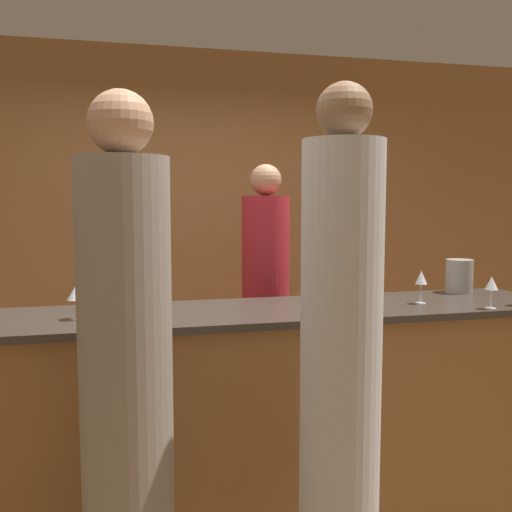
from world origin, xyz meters
name	(u,v)px	position (x,y,z in m)	size (l,w,h in m)	color
back_wall	(185,226)	(0.00, 1.96, 1.40)	(8.00, 0.06, 2.80)	olive
bar_counter	(233,417)	(0.00, 0.00, 0.54)	(3.37, 0.64, 1.08)	brown
bartender	(266,321)	(0.35, 0.72, 0.86)	(0.29, 0.29, 1.82)	maroon
guest_0	(127,391)	(-0.51, -0.66, 0.93)	(0.33, 0.33, 1.98)	gray
guest_1	(340,379)	(0.24, -0.77, 0.95)	(0.29, 0.29, 2.01)	#B2B2B7
ice_bucket	(459,276)	(1.38, 0.22, 1.17)	(0.15, 0.15, 0.19)	#9E9993
wine_glass_1	(421,279)	(0.97, -0.06, 1.20)	(0.06, 0.06, 0.17)	silver
wine_glass_2	(76,294)	(-0.72, -0.05, 1.19)	(0.08, 0.08, 0.15)	silver
wine_glass_3	(491,285)	(1.23, -0.27, 1.20)	(0.06, 0.06, 0.16)	silver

